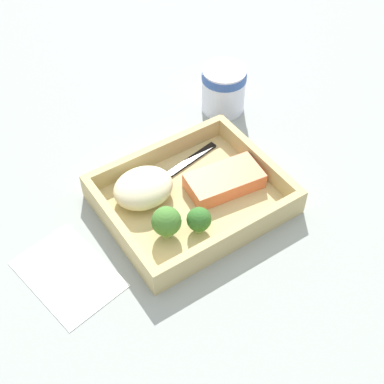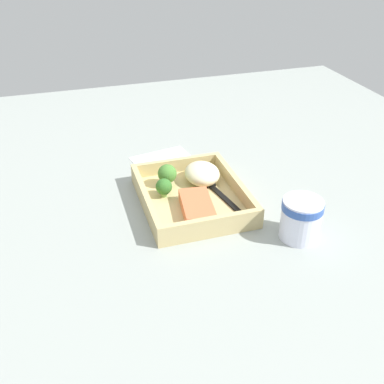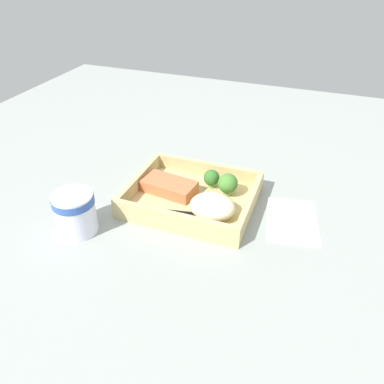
% 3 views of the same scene
% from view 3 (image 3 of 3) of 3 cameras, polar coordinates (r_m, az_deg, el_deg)
% --- Properties ---
extents(ground_plane, '(1.60, 1.60, 0.02)m').
position_cam_3_polar(ground_plane, '(0.79, 0.00, -2.21)').
color(ground_plane, '#919893').
extents(takeout_tray, '(0.26, 0.21, 0.01)m').
position_cam_3_polar(takeout_tray, '(0.78, 0.00, -1.27)').
color(takeout_tray, tan).
rests_on(takeout_tray, ground_plane).
extents(tray_rim, '(0.26, 0.21, 0.03)m').
position_cam_3_polar(tray_rim, '(0.77, 0.00, 0.04)').
color(tray_rim, tan).
rests_on(tray_rim, takeout_tray).
extents(salmon_fillet, '(0.12, 0.07, 0.03)m').
position_cam_3_polar(salmon_fillet, '(0.79, -3.49, 0.86)').
color(salmon_fillet, '#DE6C42').
rests_on(salmon_fillet, takeout_tray).
extents(mashed_potatoes, '(0.09, 0.08, 0.04)m').
position_cam_3_polar(mashed_potatoes, '(0.72, 3.14, -2.22)').
color(mashed_potatoes, beige).
rests_on(mashed_potatoes, takeout_tray).
extents(broccoli_floret_1, '(0.04, 0.04, 0.05)m').
position_cam_3_polar(broccoli_floret_1, '(0.78, 5.48, 1.25)').
color(broccoli_floret_1, '#7A9757').
rests_on(broccoli_floret_1, takeout_tray).
extents(broccoli_floret_2, '(0.03, 0.03, 0.04)m').
position_cam_3_polar(broccoli_floret_2, '(0.80, 2.99, 2.15)').
color(broccoli_floret_2, '#7CA455').
rests_on(broccoli_floret_2, takeout_tray).
extents(fork, '(0.16, 0.05, 0.00)m').
position_cam_3_polar(fork, '(0.73, -2.01, -3.24)').
color(fork, black).
rests_on(fork, takeout_tray).
extents(paper_cup, '(0.08, 0.08, 0.08)m').
position_cam_3_polar(paper_cup, '(0.72, -17.38, -2.79)').
color(paper_cup, white).
rests_on(paper_cup, ground_plane).
extents(receipt_slip, '(0.12, 0.16, 0.00)m').
position_cam_3_polar(receipt_slip, '(0.76, 15.06, -4.20)').
color(receipt_slip, white).
rests_on(receipt_slip, ground_plane).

